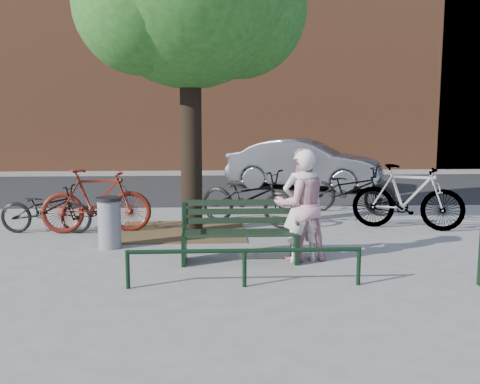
{
  "coord_description": "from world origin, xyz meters",
  "views": [
    {
      "loc": [
        -0.41,
        -7.9,
        2.19
      ],
      "look_at": [
        0.06,
        1.0,
        0.93
      ],
      "focal_mm": 40.0,
      "sensor_mm": 36.0,
      "label": 1
    }
  ],
  "objects": [
    {
      "name": "dirt_pit",
      "position": [
        -1.0,
        2.2,
        0.01
      ],
      "size": [
        2.4,
        2.0,
        0.02
      ],
      "primitive_type": "cube",
      "color": "brown",
      "rests_on": "ground"
    },
    {
      "name": "ground",
      "position": [
        0.0,
        0.0,
        0.0
      ],
      "size": [
        90.0,
        90.0,
        0.0
      ],
      "primitive_type": "plane",
      "color": "gray",
      "rests_on": "ground"
    },
    {
      "name": "guard_railing",
      "position": [
        0.0,
        -1.2,
        0.4
      ],
      "size": [
        3.06,
        0.06,
        0.51
      ],
      "color": "black",
      "rests_on": "ground"
    },
    {
      "name": "parked_car",
      "position": [
        2.4,
        8.2,
        0.76
      ],
      "size": [
        4.86,
        3.23,
        1.51
      ],
      "primitive_type": "imported",
      "rotation": [
        0.0,
        0.0,
        1.18
      ],
      "color": "slate",
      "rests_on": "ground"
    },
    {
      "name": "bicycle_e",
      "position": [
        2.73,
        4.03,
        0.55
      ],
      "size": [
        2.18,
        1.71,
        1.1
      ],
      "primitive_type": "imported",
      "rotation": [
        0.0,
        0.0,
        1.03
      ],
      "color": "black",
      "rests_on": "ground"
    },
    {
      "name": "townhouse_row",
      "position": [
        0.17,
        16.0,
        6.25
      ],
      "size": [
        45.0,
        4.0,
        14.0
      ],
      "color": "brown",
      "rests_on": "ground"
    },
    {
      "name": "bicycle_c",
      "position": [
        0.33,
        2.82,
        0.57
      ],
      "size": [
        2.25,
        1.75,
        1.14
      ],
      "primitive_type": "imported",
      "rotation": [
        0.0,
        0.0,
        1.04
      ],
      "color": "black",
      "rests_on": "ground"
    },
    {
      "name": "litter_bin",
      "position": [
        -2.14,
        1.0,
        0.44
      ],
      "size": [
        0.42,
        0.42,
        0.86
      ],
      "color": "gray",
      "rests_on": "ground"
    },
    {
      "name": "bicycle_a",
      "position": [
        -3.56,
        2.23,
        0.46
      ],
      "size": [
        1.8,
        0.76,
        0.92
      ],
      "primitive_type": "imported",
      "rotation": [
        0.0,
        0.0,
        1.48
      ],
      "color": "black",
      "rests_on": "ground"
    },
    {
      "name": "park_bench",
      "position": [
        -0.0,
        0.08,
        0.48
      ],
      "size": [
        1.74,
        0.54,
        0.97
      ],
      "color": "black",
      "rests_on": "ground"
    },
    {
      "name": "bicycle_b",
      "position": [
        -2.6,
        2.2,
        0.61
      ],
      "size": [
        2.09,
        0.76,
        1.23
      ],
      "primitive_type": "imported",
      "rotation": [
        0.0,
        0.0,
        1.66
      ],
      "color": "#54150C",
      "rests_on": "ground"
    },
    {
      "name": "person_right",
      "position": [
        0.94,
        0.07,
        0.86
      ],
      "size": [
        0.95,
        0.81,
        1.72
      ],
      "primitive_type": "imported",
      "rotation": [
        0.0,
        0.0,
        3.35
      ],
      "color": "#C78993",
      "rests_on": "ground"
    },
    {
      "name": "bicycle_d",
      "position": [
        3.41,
        2.23,
        0.64
      ],
      "size": [
        2.19,
        1.33,
        1.28
      ],
      "primitive_type": "imported",
      "rotation": [
        0.0,
        0.0,
        1.2
      ],
      "color": "gray",
      "rests_on": "ground"
    },
    {
      "name": "road",
      "position": [
        0.0,
        8.5,
        0.01
      ],
      "size": [
        40.0,
        7.0,
        0.01
      ],
      "primitive_type": "cube",
      "color": "black",
      "rests_on": "ground"
    },
    {
      "name": "person_left",
      "position": [
        0.95,
        -0.0,
        0.86
      ],
      "size": [
        0.7,
        0.54,
        1.72
      ],
      "primitive_type": "imported",
      "rotation": [
        0.0,
        0.0,
        3.37
      ],
      "color": "beige",
      "rests_on": "ground"
    }
  ]
}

